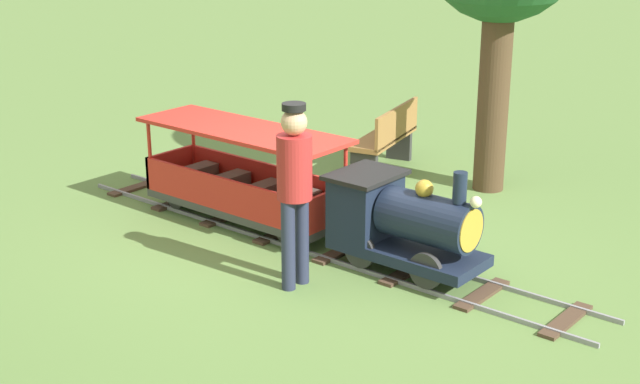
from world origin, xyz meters
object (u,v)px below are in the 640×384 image
object	(u,v)px
locomotive	(400,220)
park_bench	(387,139)
conductor_person	(295,181)
passenger_car	(244,184)

from	to	relation	value
locomotive	park_bench	world-z (taller)	locomotive
locomotive	conductor_person	size ratio (longest dim) A/B	0.89
locomotive	passenger_car	bearing A→B (deg)	-90.00
passenger_car	conductor_person	bearing A→B (deg)	59.55
conductor_person	park_bench	size ratio (longest dim) A/B	1.19
locomotive	park_bench	size ratio (longest dim) A/B	1.06
locomotive	conductor_person	bearing A→B (deg)	-31.11
passenger_car	conductor_person	xyz separation A→B (m)	(0.84, 1.43, 0.53)
conductor_person	park_bench	distance (m)	3.53
passenger_car	park_bench	size ratio (longest dim) A/B	1.73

